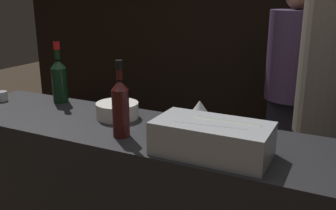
{
  "coord_description": "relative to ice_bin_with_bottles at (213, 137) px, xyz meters",
  "views": [
    {
      "loc": [
        0.69,
        -1.1,
        1.53
      ],
      "look_at": [
        0.0,
        0.29,
        1.07
      ],
      "focal_mm": 40.0,
      "sensor_mm": 36.0,
      "label": 1
    }
  ],
  "objects": [
    {
      "name": "wall_back_chalkboard",
      "position": [
        -0.26,
        2.59,
        0.38
      ],
      "size": [
        6.4,
        0.06,
        2.8
      ],
      "color": "black",
      "rests_on": "ground_plane"
    },
    {
      "name": "ice_bin_with_bottles",
      "position": [
        0.0,
        0.0,
        0.0
      ],
      "size": [
        0.43,
        0.23,
        0.13
      ],
      "color": "#9EA0A5",
      "rests_on": "bar_counter"
    },
    {
      "name": "candle_votive",
      "position": [
        -1.33,
        0.17,
        -0.04
      ],
      "size": [
        0.07,
        0.07,
        0.05
      ],
      "color": "silver",
      "rests_on": "bar_counter"
    },
    {
      "name": "person_blond_tee",
      "position": [
        0.38,
        0.81,
        -0.02
      ],
      "size": [
        0.4,
        0.4,
        1.8
      ],
      "rotation": [
        0.0,
        0.0,
        0.51
      ],
      "color": "black",
      "rests_on": "ground_plane"
    },
    {
      "name": "red_wine_bottle_burgundy",
      "position": [
        -1.01,
        0.31,
        0.07
      ],
      "size": [
        0.08,
        0.08,
        0.34
      ],
      "color": "black",
      "rests_on": "bar_counter"
    },
    {
      "name": "wine_glass",
      "position": [
        -0.15,
        0.25,
        0.02
      ],
      "size": [
        0.09,
        0.09,
        0.13
      ],
      "color": "silver",
      "rests_on": "bar_counter"
    },
    {
      "name": "bowl_white",
      "position": [
        -0.57,
        0.21,
        -0.03
      ],
      "size": [
        0.21,
        0.21,
        0.07
      ],
      "color": "silver",
      "rests_on": "bar_counter"
    },
    {
      "name": "person_in_hoodie",
      "position": [
        0.02,
        1.77,
        -0.13
      ],
      "size": [
        0.41,
        0.41,
        1.63
      ],
      "rotation": [
        0.0,
        0.0,
        -2.23
      ],
      "color": "black",
      "rests_on": "ground_plane"
    },
    {
      "name": "red_wine_bottle_black_foil",
      "position": [
        -0.41,
        0.01,
        0.06
      ],
      "size": [
        0.07,
        0.07,
        0.33
      ],
      "color": "#380F0F",
      "rests_on": "bar_counter"
    }
  ]
}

